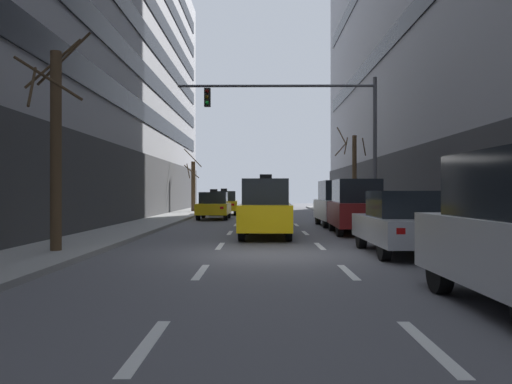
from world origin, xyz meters
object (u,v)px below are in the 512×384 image
at_px(taxi_driving_3, 266,209).
at_px(car_parked_1, 403,223).
at_px(taxi_driving_0, 214,206).
at_px(street_tree_2, 55,144).
at_px(street_tree_1, 193,185).
at_px(taxi_driving_2, 265,203).
at_px(taxi_driving_1, 224,203).
at_px(car_parked_3, 339,204).
at_px(traffic_signal_0, 316,122).
at_px(car_parked_2, 356,207).
at_px(street_tree_0, 354,173).

height_order(taxi_driving_3, car_parked_1, taxi_driving_3).
height_order(taxi_driving_0, street_tree_2, street_tree_2).
distance_m(car_parked_1, street_tree_1, 27.94).
bearing_deg(taxi_driving_2, street_tree_1, 109.72).
xyz_separation_m(taxi_driving_1, car_parked_3, (6.35, -12.30, 0.24)).
height_order(car_parked_1, car_parked_3, car_parked_3).
relative_size(street_tree_1, street_tree_2, 0.83).
xyz_separation_m(car_parked_3, street_tree_1, (-8.99, 15.43, 1.09)).
height_order(taxi_driving_2, taxi_driving_3, taxi_driving_2).
relative_size(taxi_driving_2, car_parked_1, 1.03).
height_order(traffic_signal_0, street_tree_1, traffic_signal_0).
relative_size(car_parked_2, street_tree_1, 0.92).
xyz_separation_m(taxi_driving_1, taxi_driving_3, (2.80, -18.46, 0.20)).
distance_m(car_parked_3, street_tree_0, 7.65).
height_order(car_parked_2, street_tree_1, street_tree_1).
xyz_separation_m(taxi_driving_2, traffic_signal_0, (2.32, -1.49, 3.72)).
distance_m(street_tree_0, street_tree_2, 21.61).
bearing_deg(taxi_driving_0, street_tree_2, -98.00).
distance_m(taxi_driving_1, car_parked_2, 17.89).
bearing_deg(car_parked_3, car_parked_1, -90.00).
bearing_deg(car_parked_1, car_parked_3, 90.00).
distance_m(car_parked_1, car_parked_2, 6.57).
bearing_deg(taxi_driving_0, traffic_signal_0, -54.53).
xyz_separation_m(car_parked_1, car_parked_3, (-0.00, 10.99, 0.26)).
distance_m(taxi_driving_0, taxi_driving_2, 6.66).
distance_m(street_tree_1, street_tree_2, 26.85).
bearing_deg(street_tree_0, taxi_driving_1, 148.53).
bearing_deg(street_tree_0, taxi_driving_2, -128.77).
relative_size(taxi_driving_2, car_parked_3, 1.02).
distance_m(car_parked_3, street_tree_1, 17.89).
bearing_deg(street_tree_1, car_parked_2, -65.63).
bearing_deg(car_parked_1, taxi_driving_1, 105.26).
distance_m(taxi_driving_0, street_tree_0, 8.84).
distance_m(traffic_signal_0, street_tree_1, 18.59).
distance_m(taxi_driving_2, car_parked_2, 5.85).
bearing_deg(street_tree_1, traffic_signal_0, -65.05).
bearing_deg(car_parked_1, street_tree_2, -177.31).
bearing_deg(street_tree_2, street_tree_1, 89.98).
height_order(taxi_driving_2, street_tree_1, street_tree_1).
relative_size(car_parked_1, street_tree_0, 0.79).
distance_m(taxi_driving_2, car_parked_1, 11.77).
xyz_separation_m(taxi_driving_2, street_tree_2, (-5.46, -11.64, 1.76)).
xyz_separation_m(taxi_driving_1, street_tree_1, (-2.64, 3.12, 1.33)).
distance_m(taxi_driving_3, car_parked_2, 3.95).
bearing_deg(taxi_driving_1, traffic_signal_0, -69.29).
distance_m(car_parked_2, street_tree_1, 21.82).
bearing_deg(traffic_signal_0, car_parked_2, -68.76).
xyz_separation_m(taxi_driving_3, car_parked_2, (3.55, 1.74, 0.02)).
bearing_deg(car_parked_1, street_tree_1, 108.79).
bearing_deg(street_tree_2, taxi_driving_0, 82.00).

